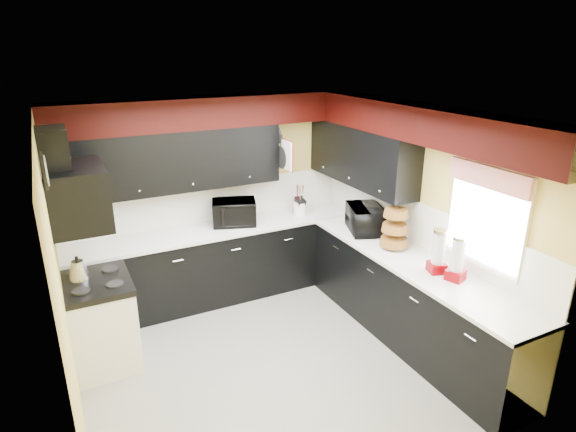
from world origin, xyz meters
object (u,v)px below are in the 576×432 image
object	(u,v)px
toaster_oven	(234,212)
kettle	(78,270)
microwave	(365,219)
knife_block	(299,207)
utensil_crock	(300,209)

from	to	relation	value
toaster_oven	kettle	xyz separation A→B (m)	(-1.86, -0.67, -0.08)
microwave	knife_block	world-z (taller)	microwave
toaster_oven	utensil_crock	size ratio (longest dim) A/B	2.89
utensil_crock	knife_block	distance (m)	0.03
utensil_crock	kettle	xyz separation A→B (m)	(-2.74, -0.58, -0.02)
toaster_oven	knife_block	distance (m)	0.88
kettle	utensil_crock	bearing A→B (deg)	12.01
utensil_crock	kettle	distance (m)	2.80
toaster_oven	knife_block	world-z (taller)	toaster_oven
toaster_oven	kettle	world-z (taller)	toaster_oven
utensil_crock	kettle	world-z (taller)	utensil_crock
microwave	utensil_crock	distance (m)	0.95
toaster_oven	kettle	bearing A→B (deg)	-141.58
microwave	knife_block	size ratio (longest dim) A/B	2.38
toaster_oven	knife_block	xyz separation A→B (m)	(0.88, -0.07, -0.04)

